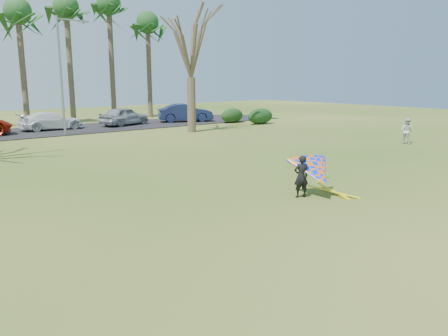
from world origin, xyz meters
TOP-DOWN VIEW (x-y plane):
  - ground at (0.00, 0.00)m, footprint 100.00×100.00m
  - parking_strip at (0.00, 25.00)m, footprint 46.00×7.00m
  - palm_6 at (2.00, 31.00)m, footprint 4.84×4.84m
  - palm_7 at (6.00, 31.00)m, footprint 4.84×4.84m
  - palm_8 at (10.00, 31.00)m, footprint 4.84×4.84m
  - palm_9 at (14.00, 31.00)m, footprint 4.84×4.84m
  - bare_tree_right at (10.00, 18.00)m, footprint 6.27×6.27m
  - streetlight at (2.16, 22.00)m, footprint 2.28×0.18m
  - hedge_near at (17.92, 18.90)m, footprint 2.71×1.23m
  - hedge_far at (16.73, 21.29)m, footprint 2.35×1.10m
  - car_3 at (2.23, 25.54)m, footprint 4.67×1.93m
  - car_4 at (8.05, 25.01)m, footprint 4.81×3.11m
  - car_5 at (13.77, 24.36)m, footprint 5.14×3.54m
  - pedestrian_a at (16.66, 4.83)m, footprint 0.63×0.79m
  - kite_flyer at (2.72, 0.52)m, footprint 2.13×2.39m

SIDE VIEW (x-z plane):
  - ground at x=0.00m, z-range 0.00..0.00m
  - parking_strip at x=0.00m, z-range 0.00..0.06m
  - hedge_far at x=16.73m, z-range 0.00..1.30m
  - hedge_near at x=17.92m, z-range 0.00..1.36m
  - car_3 at x=2.23m, z-range 0.06..1.41m
  - pedestrian_a at x=16.66m, z-range 0.00..1.54m
  - car_4 at x=8.05m, z-range 0.06..1.58m
  - kite_flyer at x=2.72m, z-range -0.17..1.85m
  - car_5 at x=13.77m, z-range 0.06..1.66m
  - streetlight at x=2.16m, z-range 0.46..8.46m
  - bare_tree_right at x=10.00m, z-range 1.96..11.17m
  - palm_6 at x=2.00m, z-range 3.75..14.59m
  - palm_9 at x=14.00m, z-range 3.75..14.59m
  - palm_7 at x=6.00m, z-range 4.08..15.62m
  - palm_8 at x=10.00m, z-range 4.40..16.64m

